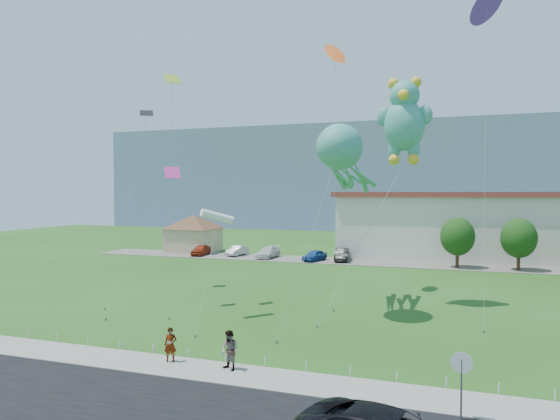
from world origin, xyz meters
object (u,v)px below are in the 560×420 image
(pedestrian_left, at_px, (171,345))
(parked_car_white, at_px, (268,252))
(parked_car_red, at_px, (201,250))
(parked_car_silver, at_px, (237,251))
(stop_sign, at_px, (462,369))
(pavilion, at_px, (194,230))
(pedestrian_right, at_px, (230,350))
(teddy_bear_kite, at_px, (404,119))
(parked_car_blue, at_px, (315,255))
(parked_car_black, at_px, (342,255))
(octopus_kite, at_px, (343,158))

(pedestrian_left, distance_m, parked_car_white, 38.24)
(pedestrian_left, xyz_separation_m, parked_car_red, (-17.73, 36.92, -0.17))
(pedestrian_left, relative_size, parked_car_silver, 0.42)
(parked_car_red, bearing_deg, stop_sign, -57.86)
(pavilion, distance_m, pedestrian_right, 46.91)
(parked_car_silver, relative_size, teddy_bear_kite, 0.23)
(pavilion, distance_m, parked_car_white, 12.54)
(parked_car_red, relative_size, parked_car_blue, 1.07)
(pedestrian_right, xyz_separation_m, parked_car_black, (-2.56, 37.53, -0.20))
(parked_car_red, relative_size, parked_car_white, 0.86)
(pavilion, bearing_deg, pedestrian_left, -62.92)
(pedestrian_right, bearing_deg, teddy_bear_kite, 92.48)
(teddy_bear_kite, bearing_deg, parked_car_black, 112.85)
(parked_car_silver, height_order, teddy_bear_kite, teddy_bear_kite)
(parked_car_silver, distance_m, parked_car_blue, 10.78)
(pedestrian_right, relative_size, parked_car_silver, 0.46)
(stop_sign, distance_m, parked_car_red, 49.48)
(parked_car_red, relative_size, teddy_bear_kite, 0.24)
(pavilion, height_order, parked_car_white, pavilion)
(parked_car_white, bearing_deg, pedestrian_right, -69.59)
(pedestrian_left, xyz_separation_m, octopus_kite, (5.70, 12.51, 9.54))
(teddy_bear_kite, bearing_deg, octopus_kite, -131.87)
(parked_car_silver, height_order, octopus_kite, octopus_kite)
(stop_sign, height_order, pedestrian_left, stop_sign)
(octopus_kite, bearing_deg, pedestrian_left, -114.47)
(parked_car_blue, distance_m, teddy_bear_kite, 26.32)
(pedestrian_right, distance_m, octopus_kite, 15.99)
(pavilion, bearing_deg, teddy_bear_kite, -38.38)
(pedestrian_left, height_order, parked_car_red, pedestrian_left)
(stop_sign, distance_m, pedestrian_right, 9.98)
(stop_sign, bearing_deg, parked_car_white, 118.82)
(pedestrian_right, xyz_separation_m, parked_car_silver, (-16.24, 38.17, -0.30))
(octopus_kite, bearing_deg, parked_car_blue, 108.92)
(parked_car_white, bearing_deg, parked_car_black, 3.89)
(pedestrian_left, bearing_deg, octopus_kite, 47.15)
(pedestrian_right, xyz_separation_m, teddy_bear_kite, (6.22, 16.71, 12.44))
(stop_sign, height_order, teddy_bear_kite, teddy_bear_kite)
(stop_sign, xyz_separation_m, teddy_bear_kite, (-3.57, 18.50, 11.56))
(pedestrian_left, bearing_deg, stop_sign, -26.84)
(stop_sign, relative_size, parked_car_black, 0.56)
(pedestrian_left, relative_size, octopus_kite, 0.12)
(stop_sign, bearing_deg, parked_car_silver, 123.07)
(pedestrian_left, height_order, octopus_kite, octopus_kite)
(pavilion, height_order, parked_car_blue, pavilion)
(stop_sign, xyz_separation_m, parked_car_white, (-21.55, 39.17, -1.13))
(stop_sign, bearing_deg, pavilion, 128.44)
(pedestrian_right, distance_m, parked_car_black, 37.62)
(parked_car_blue, bearing_deg, octopus_kite, -52.03)
(pavilion, distance_m, teddy_bear_kite, 39.58)
(parked_car_white, bearing_deg, parked_car_red, -175.05)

